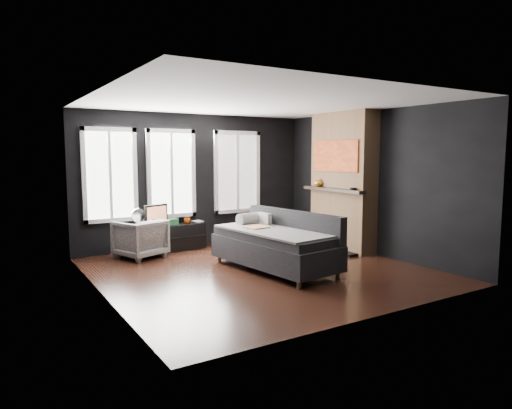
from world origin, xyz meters
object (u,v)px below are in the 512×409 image
monitor (156,214)px  armchair (140,237)px  sofa (275,241)px  media_console (167,238)px  book (194,216)px  mug (187,220)px  mantel_vase (318,182)px

monitor → armchair: bearing=-168.3°
sofa → media_console: 2.53m
book → mug: bearing=-157.6°
mug → media_console: bearing=179.0°
sofa → monitor: (-1.21, 2.26, 0.27)m
media_console → mug: bearing=-5.0°
media_console → mug: size_ratio=11.69×
sofa → book: (-0.38, 2.38, 0.16)m
sofa → book: size_ratio=9.30×
armchair → book: bearing=175.4°
monitor → book: size_ratio=2.21×
armchair → mantel_vase: 3.66m
sofa → mantel_vase: 2.30m
media_console → monitor: 0.54m
mantel_vase → sofa: bearing=-148.3°
armchair → mug: (1.05, 0.28, 0.19)m
sofa → monitor: 2.58m
media_console → mug: mug is taller
sofa → mantel_vase: bearing=24.6°
sofa → mantel_vase: (1.82, 1.12, 0.84)m
media_console → mantel_vase: bearing=-27.0°
book → sofa: bearing=-80.9°
armchair → mantel_vase: mantel_vase is taller
sofa → book: bearing=91.9°
armchair → media_console: bearing=-175.4°
sofa → media_console: (-0.99, 2.31, -0.22)m
sofa → media_console: sofa is taller
mug → mantel_vase: size_ratio=0.70×
book → mantel_vase: size_ratio=1.30×
armchair → monitor: size_ratio=1.47×
mug → book: size_ratio=0.54×
monitor → mantel_vase: (3.03, -1.14, 0.57)m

